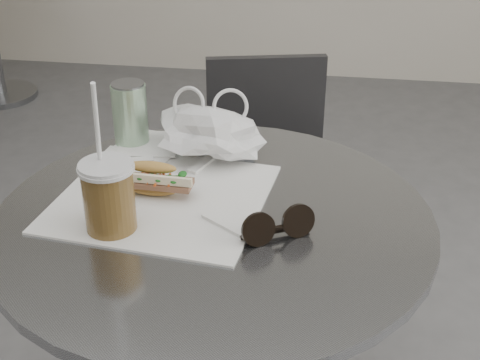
# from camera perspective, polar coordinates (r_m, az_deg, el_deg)

# --- Properties ---
(cafe_table) EXTENTS (0.76, 0.76, 0.74)m
(cafe_table) POSITION_cam_1_polar(r_m,az_deg,el_deg) (1.32, -2.05, -13.13)
(cafe_table) COLOR slate
(cafe_table) RESTS_ON ground
(chair_far) EXTENTS (0.41, 0.45, 0.78)m
(chair_far) POSITION_cam_1_polar(r_m,az_deg,el_deg) (1.85, 2.58, -3.74)
(chair_far) COLOR #303033
(chair_far) RESTS_ON ground
(sandwich_paper) EXTENTS (0.40, 0.38, 0.00)m
(sandwich_paper) POSITION_cam_1_polar(r_m,az_deg,el_deg) (1.20, -6.64, -1.50)
(sandwich_paper) COLOR white
(sandwich_paper) RESTS_ON cafe_table
(banh_mi) EXTENTS (0.19, 0.08, 0.06)m
(banh_mi) POSITION_cam_1_polar(r_m,az_deg,el_deg) (1.20, -7.54, 0.07)
(banh_mi) COLOR #B18043
(banh_mi) RESTS_ON sandwich_paper
(iced_coffee) EXTENTS (0.09, 0.09, 0.26)m
(iced_coffee) POSITION_cam_1_polar(r_m,az_deg,el_deg) (1.10, -11.14, -1.35)
(iced_coffee) COLOR brown
(iced_coffee) RESTS_ON cafe_table
(sunglasses) EXTENTS (0.12, 0.09, 0.06)m
(sunglasses) POSITION_cam_1_polar(r_m,az_deg,el_deg) (1.08, 3.24, -4.04)
(sunglasses) COLOR black
(sunglasses) RESTS_ON cafe_table
(plastic_bag) EXTENTS (0.21, 0.16, 0.10)m
(plastic_bag) POSITION_cam_1_polar(r_m,az_deg,el_deg) (1.32, -2.72, 3.90)
(plastic_bag) COLOR white
(plastic_bag) RESTS_ON cafe_table
(napkin_stack) EXTENTS (0.16, 0.16, 0.01)m
(napkin_stack) POSITION_cam_1_polar(r_m,az_deg,el_deg) (1.39, -7.74, 2.95)
(napkin_stack) COLOR white
(napkin_stack) RESTS_ON cafe_table
(drink_can) EXTENTS (0.07, 0.07, 0.14)m
(drink_can) POSITION_cam_1_polar(r_m,az_deg,el_deg) (1.39, -9.36, 5.52)
(drink_can) COLOR #5B9D5E
(drink_can) RESTS_ON cafe_table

